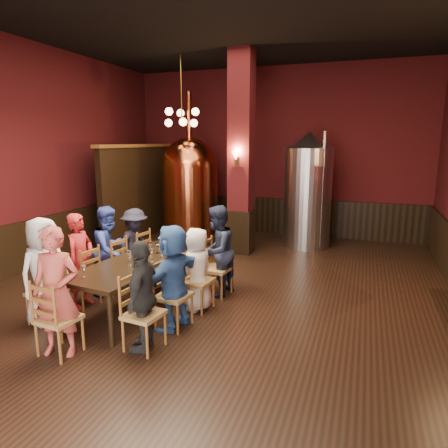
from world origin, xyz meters
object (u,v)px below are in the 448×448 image
(person_1, at_px, (81,260))
(steel_vessel, at_px, (308,190))
(person_0, at_px, (45,271))
(dining_table, at_px, (138,265))
(copper_kettle, at_px, (190,188))
(person_2, at_px, (110,250))
(rose_vase, at_px, (169,236))

(person_1, xyz_separation_m, steel_vessel, (2.78, 4.89, 0.65))
(person_0, bearing_deg, dining_table, -36.26)
(person_0, relative_size, steel_vessel, 0.55)
(copper_kettle, height_order, steel_vessel, copper_kettle)
(person_1, bearing_deg, dining_table, -78.53)
(person_1, relative_size, person_2, 0.99)
(person_1, bearing_deg, rose_vase, -45.29)
(dining_table, height_order, person_0, person_0)
(steel_vessel, bearing_deg, person_0, -117.17)
(dining_table, relative_size, person_1, 1.69)
(dining_table, distance_m, rose_vase, 0.91)
(person_2, bearing_deg, person_0, 175.11)
(copper_kettle, xyz_separation_m, rose_vase, (1.15, -3.43, -0.41))
(copper_kettle, relative_size, steel_vessel, 1.35)
(person_2, height_order, rose_vase, person_2)
(person_0, bearing_deg, copper_kettle, 11.56)
(person_1, height_order, steel_vessel, steel_vessel)
(rose_vase, bearing_deg, person_2, -154.31)
(dining_table, bearing_deg, rose_vase, 89.70)
(dining_table, height_order, person_2, person_2)
(person_0, height_order, person_2, person_0)
(person_1, distance_m, copper_kettle, 4.57)
(person_2, height_order, copper_kettle, copper_kettle)
(person_1, distance_m, steel_vessel, 5.67)
(person_2, xyz_separation_m, copper_kettle, (-0.24, 3.87, 0.62))
(copper_kettle, bearing_deg, person_1, -87.86)
(person_1, bearing_deg, copper_kettle, -1.19)
(rose_vase, bearing_deg, person_0, -121.02)
(person_1, distance_m, person_2, 0.66)
(dining_table, xyz_separation_m, person_1, (-0.88, -0.23, 0.05))
(person_0, distance_m, person_2, 1.33)
(person_0, xyz_separation_m, copper_kettle, (-0.09, 5.19, 0.60))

